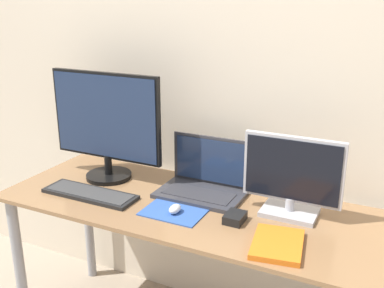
{
  "coord_description": "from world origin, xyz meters",
  "views": [
    {
      "loc": [
        0.77,
        -1.23,
        1.56
      ],
      "look_at": [
        0.0,
        0.34,
        0.99
      ],
      "focal_mm": 42.0,
      "sensor_mm": 36.0,
      "label": 1
    }
  ],
  "objects": [
    {
      "name": "mousepad",
      "position": [
        -0.02,
        0.21,
        0.73
      ],
      "size": [
        0.25,
        0.18,
        0.0
      ],
      "color": "#2D519E",
      "rests_on": "desk"
    },
    {
      "name": "wall_back",
      "position": [
        0.0,
        0.68,
        1.25
      ],
      "size": [
        7.0,
        0.05,
        2.5
      ],
      "color": "beige",
      "rests_on": "ground_plane"
    },
    {
      "name": "monitor_left",
      "position": [
        -0.47,
        0.4,
        1.0
      ],
      "size": [
        0.58,
        0.22,
        0.51
      ],
      "color": "black",
      "rests_on": "desk"
    },
    {
      "name": "desk",
      "position": [
        0.0,
        0.31,
        0.62
      ],
      "size": [
        1.63,
        0.62,
        0.73
      ],
      "color": "olive",
      "rests_on": "ground_plane"
    },
    {
      "name": "laptop",
      "position": [
        0.01,
        0.45,
        0.79
      ],
      "size": [
        0.37,
        0.24,
        0.24
      ],
      "color": "#333338",
      "rests_on": "desk"
    },
    {
      "name": "keyboard",
      "position": [
        -0.42,
        0.2,
        0.74
      ],
      "size": [
        0.43,
        0.14,
        0.02
      ],
      "color": "black",
      "rests_on": "desk"
    },
    {
      "name": "monitor_right",
      "position": [
        0.41,
        0.4,
        0.89
      ],
      "size": [
        0.39,
        0.15,
        0.33
      ],
      "color": "#B2B2B7",
      "rests_on": "desk"
    },
    {
      "name": "book",
      "position": [
        0.43,
        0.14,
        0.74
      ],
      "size": [
        0.21,
        0.25,
        0.02
      ],
      "color": "orange",
      "rests_on": "desk"
    },
    {
      "name": "mouse",
      "position": [
        -0.01,
        0.21,
        0.75
      ],
      "size": [
        0.04,
        0.07,
        0.03
      ],
      "color": "silver",
      "rests_on": "mousepad"
    },
    {
      "name": "power_brick",
      "position": [
        0.24,
        0.25,
        0.75
      ],
      "size": [
        0.07,
        0.09,
        0.03
      ],
      "color": "black",
      "rests_on": "desk"
    }
  ]
}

